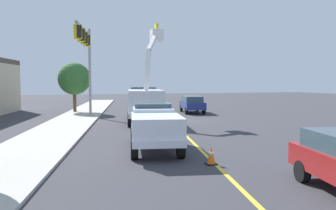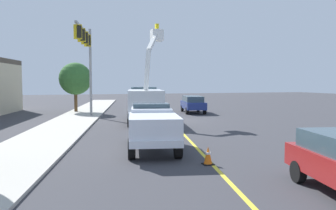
{
  "view_description": "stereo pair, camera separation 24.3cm",
  "coord_description": "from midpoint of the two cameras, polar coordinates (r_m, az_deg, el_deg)",
  "views": [
    {
      "loc": [
        -25.89,
        8.41,
        3.14
      ],
      "look_at": [
        -1.79,
        0.78,
        1.4
      ],
      "focal_mm": 36.29,
      "sensor_mm": 36.0,
      "label": 1
    },
    {
      "loc": [
        -25.96,
        8.18,
        3.14
      ],
      "look_at": [
        -1.79,
        0.78,
        1.4
      ],
      "focal_mm": 36.29,
      "sensor_mm": 36.0,
      "label": 2
    }
  ],
  "objects": [
    {
      "name": "ground",
      "position": [
        27.4,
        0.71,
        -2.64
      ],
      "size": [
        120.0,
        120.0,
        0.0
      ],
      "primitive_type": "plane",
      "color": "#38383D"
    },
    {
      "name": "sidewalk_far_side",
      "position": [
        27.62,
        -15.49,
        -2.61
      ],
      "size": [
        59.55,
        15.23,
        0.12
      ],
      "primitive_type": "cube",
      "rotation": [
        0.0,
        0.0,
        -0.2
      ],
      "color": "#B2ADA3",
      "rests_on": "ground"
    },
    {
      "name": "lane_centre_stripe",
      "position": [
        27.4,
        0.71,
        -2.63
      ],
      "size": [
        49.07,
        9.91,
        0.01
      ],
      "primitive_type": "cube",
      "rotation": [
        0.0,
        0.0,
        -0.2
      ],
      "color": "yellow",
      "rests_on": "ground"
    },
    {
      "name": "utility_bucket_truck",
      "position": [
        26.5,
        -3.63,
        0.66
      ],
      "size": [
        8.53,
        4.05,
        7.72
      ],
      "color": "silver",
      "rests_on": "ground"
    },
    {
      "name": "service_pickup_truck",
      "position": [
        15.61,
        -2.17,
        -3.51
      ],
      "size": [
        5.9,
        3.15,
        2.06
      ],
      "color": "white",
      "rests_on": "ground"
    },
    {
      "name": "passing_minivan",
      "position": [
        34.34,
        4.4,
        0.31
      ],
      "size": [
        5.08,
        2.8,
        1.69
      ],
      "color": "navy",
      "rests_on": "ground"
    },
    {
      "name": "traffic_cone_leading",
      "position": [
        13.09,
        7.28,
        -8.43
      ],
      "size": [
        0.4,
        0.4,
        0.71
      ],
      "color": "black",
      "rests_on": "ground"
    },
    {
      "name": "traffic_cone_mid_front",
      "position": [
        30.95,
        -0.77,
        -1.13
      ],
      "size": [
        0.4,
        0.4,
        0.82
      ],
      "color": "black",
      "rests_on": "ground"
    },
    {
      "name": "traffic_signal_mast",
      "position": [
        28.44,
        -13.3,
        9.0
      ],
      "size": [
        7.43,
        1.69,
        7.76
      ],
      "color": "gray",
      "rests_on": "ground"
    },
    {
      "name": "street_tree_right",
      "position": [
        35.48,
        -15.1,
        4.27
      ],
      "size": [
        3.25,
        3.25,
        5.07
      ],
      "color": "brown",
      "rests_on": "ground"
    }
  ]
}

